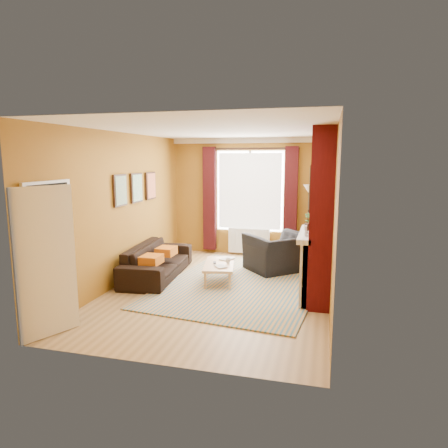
{
  "coord_description": "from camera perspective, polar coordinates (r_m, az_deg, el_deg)",
  "views": [
    {
      "loc": [
        1.79,
        -6.66,
        2.33
      ],
      "look_at": [
        0.0,
        0.25,
        1.15
      ],
      "focal_mm": 32.0,
      "sensor_mm": 36.0,
      "label": 1
    }
  ],
  "objects": [
    {
      "name": "ground",
      "position": [
        7.28,
        -0.5,
        -9.28
      ],
      "size": [
        5.5,
        5.5,
        0.0
      ],
      "primitive_type": "plane",
      "color": "olive",
      "rests_on": "ground"
    },
    {
      "name": "room_walls",
      "position": [
        7.09,
        5.04,
        1.69
      ],
      "size": [
        3.82,
        5.54,
        2.83
      ],
      "color": "#91621B",
      "rests_on": "ground"
    },
    {
      "name": "striped_rug",
      "position": [
        7.54,
        2.63,
        -8.53
      ],
      "size": [
        3.15,
        4.07,
        0.02
      ],
      "rotation": [
        0.0,
        0.0,
        -0.12
      ],
      "color": "#2F6483",
      "rests_on": "ground"
    },
    {
      "name": "sofa",
      "position": [
        8.06,
        -9.48,
        -5.18
      ],
      "size": [
        1.04,
        2.26,
        0.64
      ],
      "primitive_type": "imported",
      "rotation": [
        0.0,
        0.0,
        1.66
      ],
      "color": "black",
      "rests_on": "ground"
    },
    {
      "name": "armchair",
      "position": [
        8.38,
        7.79,
        -4.1
      ],
      "size": [
        1.59,
        1.58,
        0.78
      ],
      "primitive_type": "imported",
      "rotation": [
        0.0,
        0.0,
        3.87
      ],
      "color": "black",
      "rests_on": "ground"
    },
    {
      "name": "coffee_table",
      "position": [
        7.6,
        -0.68,
        -5.91
      ],
      "size": [
        0.75,
        1.18,
        0.36
      ],
      "rotation": [
        0.0,
        0.0,
        0.2
      ],
      "color": "#DAB17E",
      "rests_on": "ground"
    },
    {
      "name": "wicker_stool",
      "position": [
        9.01,
        6.47,
        -4.19
      ],
      "size": [
        0.42,
        0.42,
        0.45
      ],
      "rotation": [
        0.0,
        0.0,
        -0.19
      ],
      "color": "#A58347",
      "rests_on": "ground"
    },
    {
      "name": "floor_lamp",
      "position": [
        9.12,
        11.99,
        3.2
      ],
      "size": [
        0.33,
        0.33,
        1.75
      ],
      "rotation": [
        0.0,
        0.0,
        0.33
      ],
      "color": "black",
      "rests_on": "ground"
    },
    {
      "name": "book_a",
      "position": [
        7.29,
        -1.14,
        -6.16
      ],
      "size": [
        0.3,
        0.31,
        0.02
      ],
      "primitive_type": "imported",
      "rotation": [
        0.0,
        0.0,
        0.66
      ],
      "color": "#999999",
      "rests_on": "coffee_table"
    },
    {
      "name": "book_b",
      "position": [
        7.92,
        -0.16,
        -4.91
      ],
      "size": [
        0.29,
        0.33,
        0.02
      ],
      "primitive_type": "imported",
      "rotation": [
        0.0,
        0.0,
        -0.39
      ],
      "color": "#999999",
      "rests_on": "coffee_table"
    },
    {
      "name": "mug",
      "position": [
        7.59,
        0.59,
        -5.28
      ],
      "size": [
        0.12,
        0.12,
        0.09
      ],
      "primitive_type": "imported",
      "rotation": [
        0.0,
        0.0,
        0.27
      ],
      "color": "#999999",
      "rests_on": "coffee_table"
    },
    {
      "name": "tv_remote",
      "position": [
        7.59,
        -1.35,
        -5.55
      ],
      "size": [
        0.09,
        0.16,
        0.02
      ],
      "rotation": [
        0.0,
        0.0,
        0.32
      ],
      "color": "#242326",
      "rests_on": "coffee_table"
    }
  ]
}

